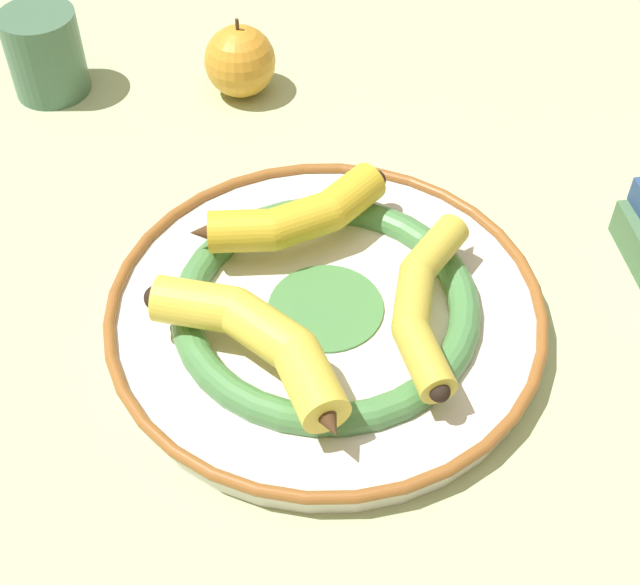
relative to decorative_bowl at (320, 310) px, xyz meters
The scene contains 7 objects.
ground_plane 0.05m from the decorative_bowl, 148.30° to the left, with size 2.80×2.80×0.00m, color #B2C693.
decorative_bowl is the anchor object (origin of this frame).
banana_a 0.09m from the decorative_bowl, behind, with size 0.07×0.21×0.03m.
banana_b 0.09m from the decorative_bowl, 56.47° to the left, with size 0.18×0.15×0.04m.
banana_c 0.09m from the decorative_bowl, 65.59° to the right, with size 0.17×0.11×0.04m.
coffee_mug 0.47m from the decorative_bowl, 44.28° to the right, with size 0.08×0.13×0.10m.
apple 0.36m from the decorative_bowl, 70.33° to the right, with size 0.08×0.08×0.09m.
Camera 1 is at (-0.00, 0.48, 0.60)m, focal length 50.00 mm.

